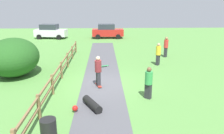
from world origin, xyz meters
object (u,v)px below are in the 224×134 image
object	(u,v)px
bystander_green	(149,82)
skater_riding	(98,70)
trash_bin	(49,131)
parked_car_white	(51,31)
bystander_red	(166,46)
bush_large	(14,57)
skateboard_loose	(104,66)
bystander_yellow	(158,53)
skater_fallen	(91,104)
parked_car_red	(107,31)

from	to	relation	value
bystander_green	skater_riding	bearing A→B (deg)	145.76
trash_bin	parked_car_white	size ratio (longest dim) A/B	0.21
skater_riding	bystander_red	bearing A→B (deg)	50.16
bystander_green	bush_large	bearing A→B (deg)	153.83
bush_large	trash_bin	world-z (taller)	bush_large
parked_car_white	skateboard_loose	bearing A→B (deg)	-63.15
skater_riding	bystander_yellow	world-z (taller)	skater_riding
bystander_yellow	bystander_red	size ratio (longest dim) A/B	0.96
bystander_yellow	bystander_green	bearing A→B (deg)	-107.73
bush_large	skateboard_loose	world-z (taller)	bush_large
skateboard_loose	parked_car_white	distance (m)	15.80
bush_large	bystander_yellow	bearing A→B (deg)	11.94
bush_large	bystander_green	xyz separation A→B (m)	(8.18, -4.02, -0.34)
trash_bin	skater_fallen	xyz separation A→B (m)	(1.30, 2.53, -0.25)
skateboard_loose	bystander_yellow	xyz separation A→B (m)	(4.23, 0.42, 0.87)
skater_riding	parked_car_red	world-z (taller)	parked_car_red
skateboard_loose	parked_car_white	world-z (taller)	parked_car_white
trash_bin	parked_car_red	size ratio (longest dim) A/B	0.21
trash_bin	skateboard_loose	distance (m)	9.48
bystander_yellow	parked_car_red	xyz separation A→B (m)	(-3.68, 13.64, -0.00)
parked_car_red	trash_bin	bearing A→B (deg)	-95.99
bush_large	parked_car_white	xyz separation A→B (m)	(-1.21, 15.80, -0.30)
trash_bin	parked_car_white	xyz separation A→B (m)	(-5.23, 23.35, 0.51)
skateboard_loose	trash_bin	bearing A→B (deg)	-101.57
bystander_yellow	parked_car_red	bearing A→B (deg)	105.11
bystander_red	bystander_green	world-z (taller)	bystander_red
trash_bin	skater_fallen	distance (m)	2.86
skater_fallen	trash_bin	bearing A→B (deg)	-117.23
bystander_yellow	parked_car_white	world-z (taller)	parked_car_white
bystander_yellow	skater_riding	bearing A→B (deg)	-135.71
parked_car_red	parked_car_white	world-z (taller)	same
bystander_green	trash_bin	bearing A→B (deg)	-139.65
skater_fallen	skateboard_loose	xyz separation A→B (m)	(0.60, 6.75, -0.11)
skater_riding	parked_car_red	xyz separation A→B (m)	(0.85, 18.06, -0.06)
trash_bin	skateboard_loose	xyz separation A→B (m)	(1.90, 9.28, -0.36)
trash_bin	skater_fallen	world-z (taller)	trash_bin
skateboard_loose	bystander_red	xyz separation A→B (m)	(5.55, 3.01, 0.92)
trash_bin	bystander_red	bearing A→B (deg)	58.78
parked_car_red	bush_large	bearing A→B (deg)	-112.26
trash_bin	skateboard_loose	world-z (taller)	trash_bin
bystander_red	parked_car_white	distance (m)	16.82
parked_car_white	skater_riding	bearing A→B (deg)	-69.30
trash_bin	bystander_yellow	bearing A→B (deg)	57.69
parked_car_red	bystander_red	bearing A→B (deg)	-65.69
skater_riding	parked_car_red	distance (m)	18.08
bystander_yellow	bystander_red	world-z (taller)	bystander_red
bystander_red	skater_riding	bearing A→B (deg)	-129.84
skater_fallen	bush_large	bearing A→B (deg)	136.62
parked_car_white	skater_fallen	bearing A→B (deg)	-72.59
skateboard_loose	skater_riding	bearing A→B (deg)	-94.27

